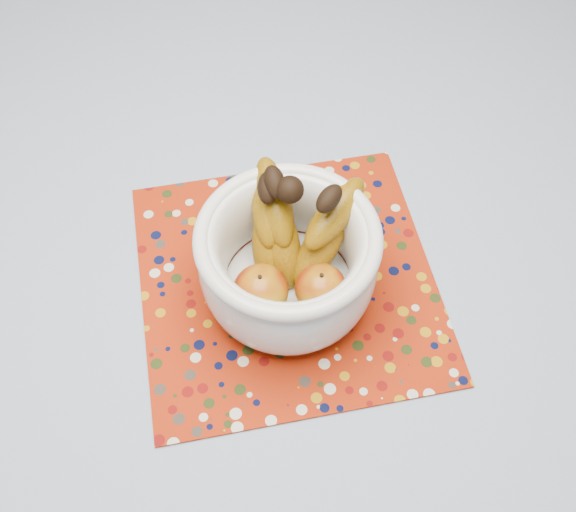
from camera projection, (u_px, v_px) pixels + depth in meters
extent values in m
plane|color=#2D2826|center=(262.00, 410.00, 1.62)|extent=(4.00, 4.00, 0.00)
cube|color=brown|center=(247.00, 235.00, 1.01)|extent=(1.20, 1.20, 0.04)
cylinder|color=brown|center=(47.00, 141.00, 1.62)|extent=(0.06, 0.06, 0.71)
cylinder|color=brown|center=(489.00, 149.00, 1.61)|extent=(0.06, 0.06, 0.71)
cube|color=#6474A6|center=(246.00, 225.00, 0.99)|extent=(1.32, 1.32, 0.01)
cube|color=#982008|center=(287.00, 280.00, 0.93)|extent=(0.47, 0.47, 0.00)
cylinder|color=white|center=(288.00, 290.00, 0.91)|extent=(0.12, 0.12, 0.01)
cylinder|color=white|center=(288.00, 285.00, 0.90)|extent=(0.17, 0.17, 0.01)
torus|color=white|center=(288.00, 237.00, 0.81)|extent=(0.23, 0.23, 0.02)
ellipsoid|color=#6E1304|center=(261.00, 291.00, 0.85)|extent=(0.07, 0.07, 0.06)
ellipsoid|color=#6E1304|center=(321.00, 288.00, 0.85)|extent=(0.07, 0.07, 0.06)
sphere|color=black|center=(290.00, 190.00, 0.81)|extent=(0.03, 0.03, 0.03)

